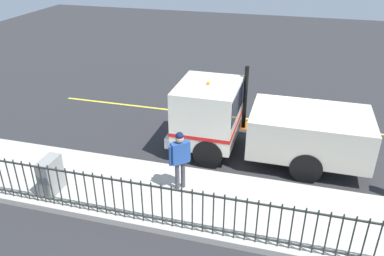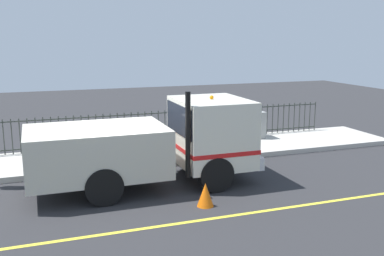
% 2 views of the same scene
% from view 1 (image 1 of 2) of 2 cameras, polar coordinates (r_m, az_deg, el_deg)
% --- Properties ---
extents(ground_plane, '(49.21, 49.21, 0.00)m').
position_cam_1_polar(ground_plane, '(13.38, 14.88, -4.25)').
color(ground_plane, '#2B2B2D').
rests_on(ground_plane, ground).
extents(sidewalk_slab, '(2.90, 22.37, 0.18)m').
position_cam_1_polar(sidewalk_slab, '(10.68, 14.29, -12.51)').
color(sidewalk_slab, '#B7B2A8').
rests_on(sidewalk_slab, ground).
extents(lane_marking, '(0.12, 20.13, 0.01)m').
position_cam_1_polar(lane_marking, '(15.65, 15.23, 0.50)').
color(lane_marking, yellow).
rests_on(lane_marking, ground).
extents(work_truck, '(2.45, 6.26, 2.74)m').
position_cam_1_polar(work_truck, '(12.65, 9.00, 1.14)').
color(work_truck, silver).
rests_on(work_truck, ground).
extents(worker_standing, '(0.51, 0.52, 1.78)m').
position_cam_1_polar(worker_standing, '(10.64, -1.81, -3.94)').
color(worker_standing, '#264C99').
rests_on(worker_standing, sidewalk_slab).
extents(iron_fence, '(0.04, 19.05, 1.22)m').
position_cam_1_polar(iron_fence, '(9.25, 14.42, -13.99)').
color(iron_fence, '#2D332D').
rests_on(iron_fence, sidewalk_slab).
extents(utility_cabinet, '(0.75, 0.37, 1.05)m').
position_cam_1_polar(utility_cabinet, '(11.47, -20.07, -6.59)').
color(utility_cabinet, gray).
rests_on(utility_cabinet, sidewalk_slab).
extents(traffic_cone, '(0.41, 0.41, 0.59)m').
position_cam_1_polar(traffic_cone, '(14.90, 7.58, 1.14)').
color(traffic_cone, orange).
rests_on(traffic_cone, ground).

